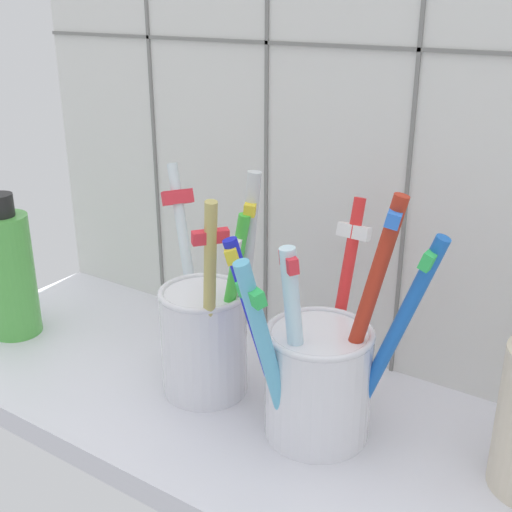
% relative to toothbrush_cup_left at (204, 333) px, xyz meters
% --- Properties ---
extents(counter_slab, '(0.64, 0.22, 0.02)m').
position_rel_toothbrush_cup_left_xyz_m(counter_slab, '(0.05, 0.00, -0.06)').
color(counter_slab, silver).
rests_on(counter_slab, ground).
extents(tile_wall_back, '(0.64, 0.02, 0.45)m').
position_rel_toothbrush_cup_left_xyz_m(tile_wall_back, '(0.05, 0.12, 0.15)').
color(tile_wall_back, silver).
rests_on(tile_wall_back, ground).
extents(toothbrush_cup_left, '(0.12, 0.09, 0.18)m').
position_rel_toothbrush_cup_left_xyz_m(toothbrush_cup_left, '(0.00, 0.00, 0.00)').
color(toothbrush_cup_left, silver).
rests_on(toothbrush_cup_left, counter_slab).
extents(toothbrush_cup_right, '(0.14, 0.13, 0.19)m').
position_rel_toothbrush_cup_left_xyz_m(toothbrush_cup_right, '(0.10, -0.00, -0.00)').
color(toothbrush_cup_right, white).
rests_on(toothbrush_cup_right, counter_slab).
extents(soap_bottle, '(0.05, 0.05, 0.14)m').
position_rel_toothbrush_cup_left_xyz_m(soap_bottle, '(-0.21, -0.02, 0.01)').
color(soap_bottle, '#52B049').
rests_on(soap_bottle, counter_slab).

